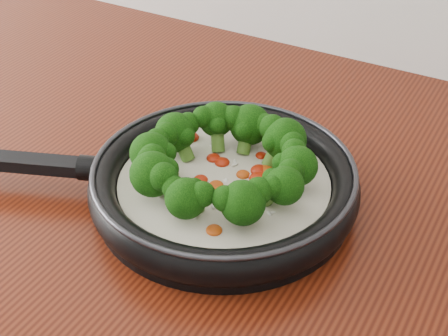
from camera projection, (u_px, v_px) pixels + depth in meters
The scene contains 1 object.
skillet at pixel (221, 178), 0.75m from camera, with size 0.51×0.40×0.09m.
Camera 1 is at (0.23, 0.53, 1.38)m, focal length 51.92 mm.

